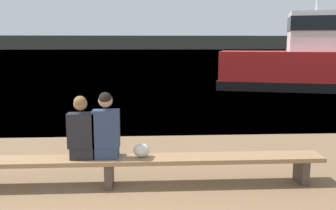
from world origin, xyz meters
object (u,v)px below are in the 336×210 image
Objects in this scene: person_left at (82,131)px; person_right at (106,129)px; tugboat_red at (312,65)px; shopping_bag at (142,150)px; bench_main at (109,163)px.

person_left is 0.95× the size of person_right.
tugboat_red reaches higher than person_right.
shopping_bag is 14.98m from tugboat_red.
tugboat_red is (9.27, 12.45, 0.29)m from person_left.
person_right reaches higher than shopping_bag.
bench_main is 6.51× the size of person_right.
tugboat_red is at bearing 53.33° from person_left.
person_left is 15.53m from tugboat_red.
shopping_bag reaches higher than bench_main.
shopping_bag is at bearing 0.92° from person_left.
shopping_bag is (0.55, 0.02, -0.37)m from person_right.
bench_main is 0.72× the size of tugboat_red.
person_left is (-0.41, -0.00, 0.53)m from bench_main.
shopping_bag is (0.93, 0.02, -0.34)m from person_left.
person_right is 4.03× the size of shopping_bag.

